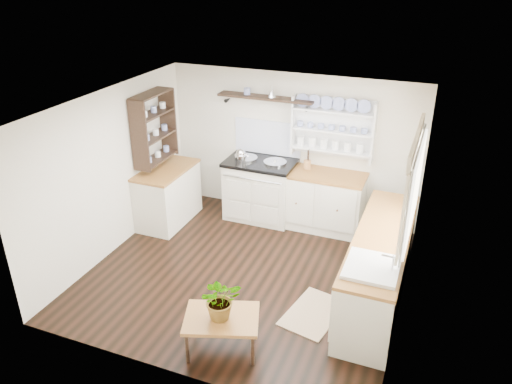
% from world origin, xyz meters
% --- Properties ---
extents(floor, '(4.00, 3.80, 0.01)m').
position_xyz_m(floor, '(0.00, 0.00, 0.00)').
color(floor, black).
rests_on(floor, ground).
extents(wall_back, '(4.00, 0.02, 2.30)m').
position_xyz_m(wall_back, '(0.00, 1.90, 1.15)').
color(wall_back, beige).
rests_on(wall_back, ground).
extents(wall_right, '(0.02, 3.80, 2.30)m').
position_xyz_m(wall_right, '(2.00, 0.00, 1.15)').
color(wall_right, beige).
rests_on(wall_right, ground).
extents(wall_left, '(0.02, 3.80, 2.30)m').
position_xyz_m(wall_left, '(-2.00, 0.00, 1.15)').
color(wall_left, beige).
rests_on(wall_left, ground).
extents(ceiling, '(4.00, 3.80, 0.01)m').
position_xyz_m(ceiling, '(0.00, 0.00, 2.30)').
color(ceiling, white).
rests_on(ceiling, wall_back).
extents(window, '(0.08, 1.55, 1.22)m').
position_xyz_m(window, '(1.95, 0.15, 1.56)').
color(window, white).
rests_on(window, wall_right).
extents(aga_cooker, '(1.08, 0.75, 1.00)m').
position_xyz_m(aga_cooker, '(-0.40, 1.57, 0.49)').
color(aga_cooker, beige).
rests_on(aga_cooker, floor).
extents(back_cabinets, '(1.27, 0.63, 0.90)m').
position_xyz_m(back_cabinets, '(0.60, 1.60, 0.46)').
color(back_cabinets, silver).
rests_on(back_cabinets, floor).
extents(right_cabinets, '(0.62, 2.43, 0.90)m').
position_xyz_m(right_cabinets, '(1.70, 0.10, 0.46)').
color(right_cabinets, silver).
rests_on(right_cabinets, floor).
extents(belfast_sink, '(0.55, 0.60, 0.45)m').
position_xyz_m(belfast_sink, '(1.70, -0.65, 0.80)').
color(belfast_sink, white).
rests_on(belfast_sink, right_cabinets).
extents(left_cabinets, '(0.62, 1.13, 0.90)m').
position_xyz_m(left_cabinets, '(-1.70, 0.90, 0.46)').
color(left_cabinets, silver).
rests_on(left_cabinets, floor).
extents(plate_rack, '(1.20, 0.22, 0.90)m').
position_xyz_m(plate_rack, '(0.65, 1.86, 1.56)').
color(plate_rack, white).
rests_on(plate_rack, wall_back).
extents(high_shelf, '(1.50, 0.29, 0.16)m').
position_xyz_m(high_shelf, '(-0.40, 1.78, 1.91)').
color(high_shelf, black).
rests_on(high_shelf, wall_back).
extents(left_shelving, '(0.28, 0.80, 1.05)m').
position_xyz_m(left_shelving, '(-1.84, 0.90, 1.55)').
color(left_shelving, black).
rests_on(left_shelving, wall_left).
extents(kettle, '(0.19, 0.19, 0.23)m').
position_xyz_m(kettle, '(-0.68, 1.45, 1.05)').
color(kettle, silver).
rests_on(kettle, aga_cooker).
extents(utensil_crock, '(0.11, 0.11, 0.13)m').
position_xyz_m(utensil_crock, '(0.32, 1.68, 0.98)').
color(utensil_crock, '#A6703D').
rests_on(utensil_crock, back_cabinets).
extents(center_table, '(0.92, 0.78, 0.42)m').
position_xyz_m(center_table, '(0.30, -1.40, 0.38)').
color(center_table, brown).
rests_on(center_table, floor).
extents(potted_plant, '(0.56, 0.55, 0.47)m').
position_xyz_m(potted_plant, '(0.30, -1.40, 0.66)').
color(potted_plant, '#3F7233').
rests_on(potted_plant, center_table).
extents(floor_rug, '(0.71, 0.94, 0.02)m').
position_xyz_m(floor_rug, '(1.07, -0.49, 0.01)').
color(floor_rug, '#907F53').
rests_on(floor_rug, floor).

